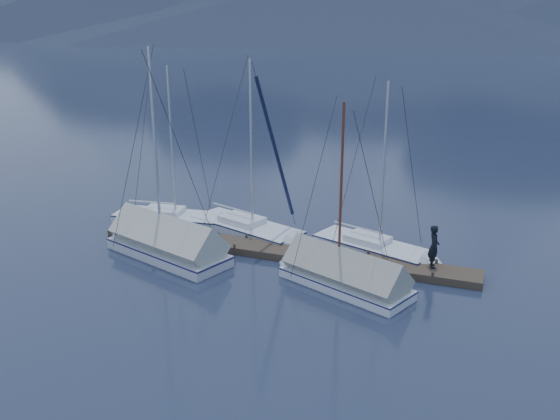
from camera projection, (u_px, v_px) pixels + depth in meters
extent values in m
plane|color=#171F34|center=(264.00, 271.00, 25.75)|extent=(1000.00, 1000.00, 0.00)
cone|color=#192133|center=(120.00, 3.00, 302.82)|extent=(364.00, 364.00, 35.00)
cone|color=#192133|center=(343.00, 6.00, 254.79)|extent=(416.00, 416.00, 30.00)
cube|color=#382D23|center=(280.00, 252.00, 27.48)|extent=(18.00, 1.50, 0.34)
cube|color=black|center=(168.00, 240.00, 29.55)|extent=(3.00, 1.30, 0.30)
cube|color=black|center=(280.00, 256.00, 27.55)|extent=(3.00, 1.30, 0.30)
cube|color=black|center=(410.00, 275.00, 25.56)|extent=(3.00, 1.30, 0.30)
cylinder|color=#382D23|center=(140.00, 223.00, 30.71)|extent=(0.12, 0.12, 0.35)
cylinder|color=#382D23|center=(125.00, 232.00, 29.46)|extent=(0.12, 0.12, 0.35)
cylinder|color=#382D23|center=(192.00, 230.00, 29.71)|extent=(0.12, 0.12, 0.35)
cylinder|color=#382D23|center=(178.00, 239.00, 28.47)|extent=(0.12, 0.12, 0.35)
cylinder|color=#382D23|center=(246.00, 238.00, 28.72)|extent=(0.12, 0.12, 0.35)
cylinder|color=#382D23|center=(234.00, 248.00, 27.47)|extent=(0.12, 0.12, 0.35)
cylinder|color=#382D23|center=(305.00, 245.00, 27.72)|extent=(0.12, 0.12, 0.35)
cylinder|color=#382D23|center=(295.00, 256.00, 26.47)|extent=(0.12, 0.12, 0.35)
cylinder|color=#382D23|center=(368.00, 254.00, 26.72)|extent=(0.12, 0.12, 0.35)
cylinder|color=#382D23|center=(361.00, 266.00, 25.47)|extent=(0.12, 0.12, 0.35)
cylinder|color=#382D23|center=(436.00, 263.00, 25.72)|extent=(0.12, 0.12, 0.35)
cylinder|color=#382D23|center=(432.00, 276.00, 24.48)|extent=(0.12, 0.12, 0.35)
cube|color=white|center=(169.00, 219.00, 32.03)|extent=(6.05, 2.66, 0.64)
cube|color=white|center=(170.00, 224.00, 32.12)|extent=(5.07, 1.68, 0.29)
cube|color=#1A1F50|center=(169.00, 214.00, 31.94)|extent=(6.11, 2.68, 0.06)
cone|color=white|center=(229.00, 224.00, 31.29)|extent=(1.30, 1.99, 1.87)
cube|color=white|center=(164.00, 211.00, 31.95)|extent=(2.20, 1.61, 0.29)
cylinder|color=#B2B7BF|center=(172.00, 143.00, 30.63)|extent=(0.12, 0.12, 7.80)
cylinder|color=#B2B7BF|center=(152.00, 202.00, 31.96)|extent=(2.62, 0.41, 0.09)
cylinder|color=#26262B|center=(198.00, 144.00, 30.31)|extent=(0.39, 2.93, 7.81)
cube|color=silver|center=(247.00, 230.00, 30.43)|extent=(6.51, 4.00, 0.68)
cube|color=silver|center=(247.00, 235.00, 30.53)|extent=(5.33, 2.82, 0.31)
cube|color=#182448|center=(247.00, 224.00, 30.35)|extent=(6.58, 4.04, 0.06)
cone|color=silver|center=(301.00, 246.00, 28.27)|extent=(1.73, 2.24, 1.98)
cube|color=silver|center=(242.00, 219.00, 30.47)|extent=(2.52, 2.08, 0.31)
cylinder|color=#B2B7BF|center=(251.00, 146.00, 28.80)|extent=(0.12, 0.12, 8.24)
cylinder|color=#B2B7BF|center=(232.00, 208.00, 30.77)|extent=(2.65, 1.01, 0.09)
cylinder|color=#26262B|center=(275.00, 150.00, 27.86)|extent=(1.06, 2.94, 8.25)
cube|color=silver|center=(372.00, 249.00, 27.97)|extent=(5.94, 3.64, 0.62)
cube|color=silver|center=(372.00, 254.00, 28.06)|extent=(4.86, 2.56, 0.28)
cube|color=#1A1B50|center=(373.00, 244.00, 27.89)|extent=(5.99, 3.68, 0.06)
cone|color=silver|center=(436.00, 266.00, 26.00)|extent=(1.57, 2.04, 1.80)
cube|color=silver|center=(368.00, 238.00, 28.00)|extent=(2.30, 1.89, 0.28)
cylinder|color=#B2B7BF|center=(384.00, 166.00, 26.48)|extent=(0.11, 0.11, 7.51)
cylinder|color=#B2B7BF|center=(356.00, 227.00, 28.27)|extent=(2.42, 0.92, 0.08)
cylinder|color=#26262B|center=(412.00, 171.00, 25.62)|extent=(0.96, 2.68, 7.52)
cube|color=white|center=(345.00, 285.00, 24.16)|extent=(5.86, 3.91, 0.59)
cube|color=white|center=(345.00, 291.00, 24.25)|extent=(4.76, 2.78, 0.27)
cube|color=#171845|center=(345.00, 280.00, 24.09)|extent=(5.92, 3.95, 0.05)
cone|color=white|center=(287.00, 264.00, 26.20)|extent=(1.62, 2.11, 1.88)
cylinder|color=#592819|center=(341.00, 193.00, 23.19)|extent=(0.11, 0.11, 7.13)
cylinder|color=#592819|center=(364.00, 273.00, 23.33)|extent=(2.33, 1.02, 0.08)
cylinder|color=#26262B|center=(314.00, 187.00, 24.09)|extent=(1.07, 2.58, 7.14)
cube|color=gray|center=(345.00, 271.00, 23.96)|extent=(5.62, 3.84, 2.00)
cube|color=silver|center=(168.00, 254.00, 27.27)|extent=(6.60, 4.10, 0.73)
cube|color=silver|center=(169.00, 261.00, 27.37)|extent=(5.40, 2.86, 0.33)
cube|color=#1B184A|center=(168.00, 248.00, 27.17)|extent=(6.67, 4.14, 0.07)
cone|color=silver|center=(121.00, 237.00, 29.44)|extent=(1.84, 2.41, 2.13)
cylinder|color=#B2B7BF|center=(155.00, 151.00, 26.05)|extent=(0.13, 0.13, 8.89)
cylinder|color=#B2B7BF|center=(184.00, 239.00, 26.28)|extent=(2.68, 0.99, 0.10)
cylinder|color=#26262B|center=(133.00, 146.00, 26.98)|extent=(1.03, 2.98, 8.89)
cube|color=#AAACA1|center=(167.00, 238.00, 27.02)|extent=(6.32, 4.04, 2.26)
imported|color=black|center=(434.00, 246.00, 25.08)|extent=(0.61, 0.78, 1.88)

